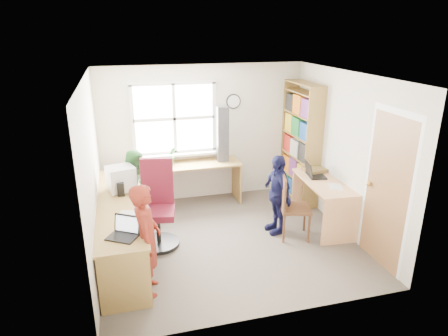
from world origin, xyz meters
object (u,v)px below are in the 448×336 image
object	(u,v)px
bookshelf	(300,145)
swivel_chair	(158,209)
wooden_chair	(291,204)
crt_monitor	(121,179)
right_desk	(324,193)
potted_plant	(171,156)
cd_tower	(222,134)
person_green	(138,190)
person_navy	(277,194)
laptop_left	(124,232)
person_red	(147,240)
l_desk	(138,233)
laptop_right	(313,173)

from	to	relation	value
bookshelf	swivel_chair	xyz separation A→B (m)	(-2.64, -0.98, -0.46)
wooden_chair	bookshelf	bearing A→B (deg)	76.39
crt_monitor	bookshelf	bearing A→B (deg)	-3.01
right_desk	potted_plant	size ratio (longest dim) A/B	4.20
swivel_chair	right_desk	bearing A→B (deg)	8.20
wooden_chair	potted_plant	world-z (taller)	potted_plant
crt_monitor	potted_plant	distance (m)	1.28
swivel_chair	cd_tower	xyz separation A→B (m)	(1.28, 1.24, 0.70)
right_desk	wooden_chair	world-z (taller)	wooden_chair
person_green	potted_plant	bearing A→B (deg)	-11.67
crt_monitor	person_navy	world-z (taller)	person_navy
crt_monitor	laptop_left	xyz separation A→B (m)	(-0.00, -1.37, -0.13)
right_desk	wooden_chair	bearing A→B (deg)	-156.59
bookshelf	person_red	distance (m)	3.56
bookshelf	crt_monitor	distance (m)	3.18
l_desk	swivel_chair	world-z (taller)	swivel_chair
laptop_left	wooden_chair	bearing A→B (deg)	49.17
right_desk	person_red	size ratio (longest dim) A/B	0.97
l_desk	person_navy	bearing A→B (deg)	10.08
crt_monitor	person_red	world-z (taller)	person_red
right_desk	person_navy	world-z (taller)	person_navy
person_navy	l_desk	bearing A→B (deg)	-85.56
potted_plant	cd_tower	bearing A→B (deg)	-0.97
person_green	person_navy	xyz separation A→B (m)	(2.01, -0.67, -0.02)
l_desk	swivel_chair	xyz separation A→B (m)	(0.32, 0.49, 0.08)
bookshelf	person_green	distance (m)	2.93
cd_tower	person_red	bearing A→B (deg)	-121.44
laptop_right	cd_tower	size ratio (longest dim) A/B	0.40
right_desk	crt_monitor	size ratio (longest dim) A/B	3.02
person_navy	wooden_chair	bearing A→B (deg)	26.58
potted_plant	person_green	size ratio (longest dim) A/B	0.25
person_red	potted_plant	bearing A→B (deg)	-9.71
wooden_chair	laptop_left	distance (m)	2.50
laptop_left	person_red	world-z (taller)	person_red
laptop_left	person_green	size ratio (longest dim) A/B	0.33
swivel_chair	person_red	xyz separation A→B (m)	(-0.24, -1.10, 0.14)
l_desk	potted_plant	size ratio (longest dim) A/B	9.34
right_desk	laptop_left	bearing A→B (deg)	-158.12
wooden_chair	crt_monitor	size ratio (longest dim) A/B	2.23
l_desk	person_green	distance (m)	1.06
laptop_left	bookshelf	bearing A→B (deg)	65.24
bookshelf	laptop_left	world-z (taller)	bookshelf
swivel_chair	person_red	bearing A→B (deg)	-91.63
laptop_right	person_red	distance (m)	2.98
person_navy	swivel_chair	bearing A→B (deg)	-99.44
wooden_chair	person_navy	world-z (taller)	person_navy
l_desk	crt_monitor	xyz separation A→B (m)	(-0.15, 0.79, 0.48)
swivel_chair	cd_tower	bearing A→B (deg)	54.61
laptop_right	l_desk	bearing A→B (deg)	111.72
person_red	crt_monitor	bearing A→B (deg)	14.40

